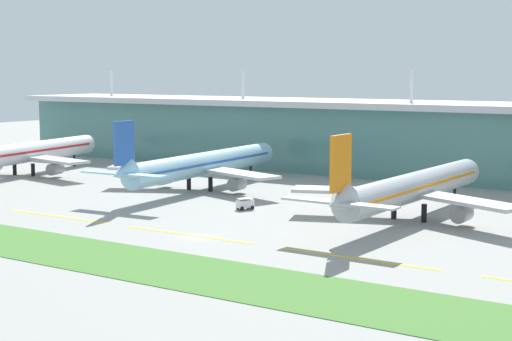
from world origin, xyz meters
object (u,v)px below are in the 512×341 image
(airliner_nearest, at_px, (27,153))
(baggage_cart, at_px, (245,204))
(airliner_near_middle, at_px, (203,164))
(airliner_far_middle, at_px, (412,187))

(airliner_nearest, relative_size, baggage_cart, 16.74)
(airliner_near_middle, bearing_deg, baggage_cart, -35.87)
(airliner_nearest, distance_m, airliner_near_middle, 59.90)
(airliner_far_middle, distance_m, baggage_cart, 35.77)
(airliner_far_middle, relative_size, baggage_cart, 17.30)
(airliner_near_middle, bearing_deg, airliner_far_middle, -8.99)
(airliner_nearest, xyz_separation_m, airliner_near_middle, (59.73, 4.52, 0.00))
(airliner_near_middle, distance_m, baggage_cart, 31.58)
(airliner_near_middle, distance_m, airliner_far_middle, 60.25)
(airliner_nearest, bearing_deg, baggage_cart, -9.17)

